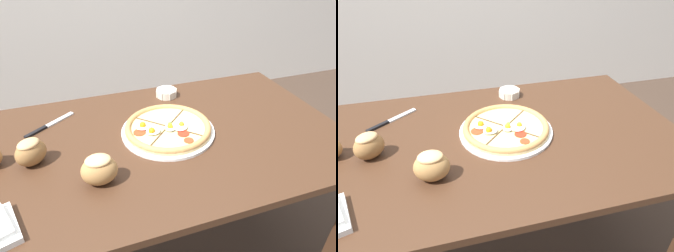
{
  "view_description": "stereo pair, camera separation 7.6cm",
  "coord_description": "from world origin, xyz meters",
  "views": [
    {
      "loc": [
        -0.28,
        -0.93,
        1.42
      ],
      "look_at": [
        0.05,
        0.02,
        0.77
      ],
      "focal_mm": 32.0,
      "sensor_mm": 36.0,
      "label": 1
    },
    {
      "loc": [
        -0.21,
        -0.95,
        1.42
      ],
      "look_at": [
        0.05,
        0.02,
        0.77
      ],
      "focal_mm": 32.0,
      "sensor_mm": 36.0,
      "label": 2
    }
  ],
  "objects": [
    {
      "name": "ground_plane",
      "position": [
        0.0,
        0.0,
        0.0
      ],
      "size": [
        12.0,
        12.0,
        0.0
      ],
      "primitive_type": "plane",
      "color": "#3D2D23"
    },
    {
      "name": "dining_table",
      "position": [
        0.0,
        0.0,
        0.65
      ],
      "size": [
        1.51,
        0.88,
        0.74
      ],
      "color": "#422819",
      "rests_on": "ground_plane"
    },
    {
      "name": "pizza",
      "position": [
        0.05,
        0.02,
        0.76
      ],
      "size": [
        0.38,
        0.38,
        0.06
      ],
      "color": "white",
      "rests_on": "dining_table"
    },
    {
      "name": "ramekin_bowl",
      "position": [
        0.15,
        0.33,
        0.76
      ],
      "size": [
        0.11,
        0.11,
        0.04
      ],
      "color": "silver",
      "rests_on": "dining_table"
    },
    {
      "name": "bread_piece_mid",
      "position": [
        -0.25,
        -0.18,
        0.79
      ],
      "size": [
        0.12,
        0.09,
        0.11
      ],
      "rotation": [
        0.0,
        0.0,
        3.08
      ],
      "color": "#B27F47",
      "rests_on": "dining_table"
    },
    {
      "name": "bread_piece_far",
      "position": [
        -0.46,
        -0.01,
        0.79
      ],
      "size": [
        0.14,
        0.13,
        0.1
      ],
      "rotation": [
        0.0,
        0.0,
        0.59
      ],
      "color": "olive",
      "rests_on": "dining_table"
    },
    {
      "name": "knife_main",
      "position": [
        -0.41,
        0.23,
        0.74
      ],
      "size": [
        0.2,
        0.16,
        0.01
      ],
      "rotation": [
        0.0,
        0.0,
        0.64
      ],
      "color": "silver",
      "rests_on": "dining_table"
    }
  ]
}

